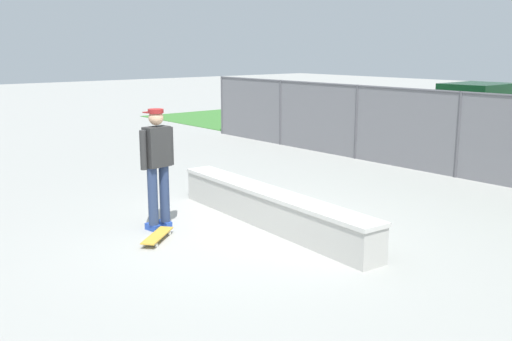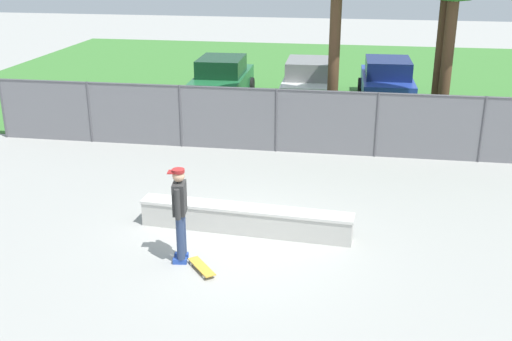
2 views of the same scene
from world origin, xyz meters
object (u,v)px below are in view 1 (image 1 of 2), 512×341
skateboarder (157,163)px  skateboard (157,236)px  car_green (478,110)px  concrete_ledge (270,208)px

skateboarder → skateboard: (0.45, -0.30, -0.96)m
skateboard → car_green: car_green is taller
skateboard → car_green: size_ratio=0.18×
skateboard → concrete_ledge: bearing=73.8°
skateboarder → car_green: skateboarder is taller
concrete_ledge → skateboard: bearing=-106.2°
concrete_ledge → skateboard: concrete_ledge is taller
skateboard → skateboarder: bearing=146.1°
skateboarder → skateboard: 1.10m
skateboard → car_green: 13.02m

